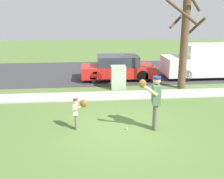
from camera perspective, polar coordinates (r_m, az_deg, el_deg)
The scene contains 10 objects.
ground_plane at distance 12.20m, azimuth 0.20°, elevation -1.53°, with size 48.00×48.00×0.00m, color #567538.
sidewalk_strip at distance 12.29m, azimuth 0.16°, elevation -1.25°, with size 36.00×1.20×0.06m, color #B2B2AD.
road_surface at distance 17.11m, azimuth -1.49°, elevation 3.73°, with size 36.00×6.80×0.02m, color #38383A.
person_adult at distance 8.68m, azimuth 8.95°, elevation -1.61°, with size 0.75×0.63×1.77m.
person_child at distance 8.75m, azimuth -7.18°, elevation -4.14°, with size 0.46×0.44×1.08m.
baseball at distance 8.94m, azimuth 3.14°, elevation -8.19°, with size 0.07×0.07×0.07m, color white.
utility_cabinet at distance 13.36m, azimuth 1.30°, elevation 2.59°, with size 0.71×0.58×1.14m, color #9EB293.
street_tree_near at distance 13.53m, azimuth 14.96°, elevation 10.21°, with size 1.84×1.88×4.53m.
parked_hatchback_red at distance 15.12m, azimuth 1.18°, elevation 4.57°, with size 4.00×1.75×1.33m.
parked_van_white at distance 16.50m, azimuth 19.36°, elevation 5.50°, with size 5.00×1.95×1.88m.
Camera 1 is at (-1.15, -8.05, 3.75)m, focal length 43.70 mm.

